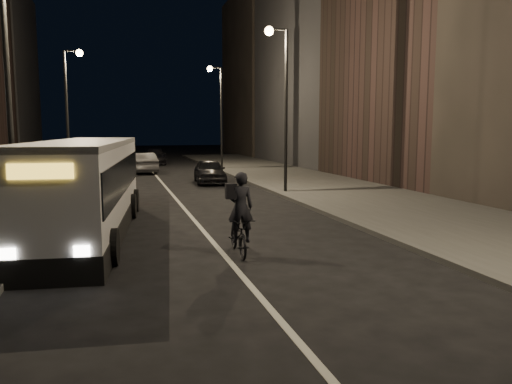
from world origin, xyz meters
TOP-DOWN VIEW (x-y plane):
  - ground at (0.00, 0.00)m, footprint 180.00×180.00m
  - sidewalk_right at (8.50, 14.00)m, footprint 7.00×70.00m
  - building_row_right at (16.00, 27.50)m, footprint 8.00×61.00m
  - streetlight_right_mid at (5.33, 12.00)m, footprint 1.20×0.44m
  - streetlight_right_far at (5.33, 28.00)m, footprint 1.20×0.44m
  - streetlight_left_near at (-5.33, 4.00)m, footprint 1.20×0.44m
  - streetlight_left_far at (-5.33, 22.00)m, footprint 1.20×0.44m
  - city_bus at (-3.60, 4.43)m, footprint 3.45×11.17m
  - cyclist_on_bicycle at (0.40, 0.63)m, footprint 0.76×1.96m
  - car_near at (2.80, 18.16)m, footprint 2.11×4.51m
  - car_mid at (-0.81, 26.60)m, footprint 2.17×4.80m
  - car_far at (0.80, 35.94)m, footprint 2.18×5.01m

SIDE VIEW (x-z plane):
  - ground at x=0.00m, z-range 0.00..0.00m
  - sidewalk_right at x=8.50m, z-range 0.00..0.16m
  - car_far at x=0.80m, z-range 0.00..1.43m
  - cyclist_on_bicycle at x=0.40m, z-range -0.37..1.86m
  - car_near at x=2.80m, z-range 0.00..1.49m
  - car_mid at x=-0.81m, z-range 0.00..1.53m
  - city_bus at x=-3.60m, z-range 0.13..3.10m
  - streetlight_right_mid at x=5.33m, z-range 1.30..9.42m
  - streetlight_right_far at x=5.33m, z-range 1.30..9.42m
  - streetlight_left_near at x=-5.33m, z-range 1.30..9.42m
  - streetlight_left_far at x=-5.33m, z-range 1.30..9.42m
  - building_row_right at x=16.00m, z-range 0.00..21.00m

